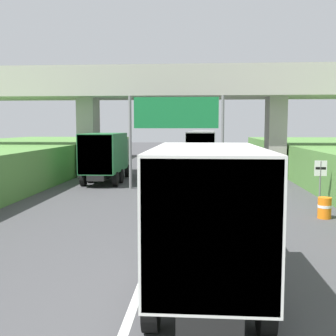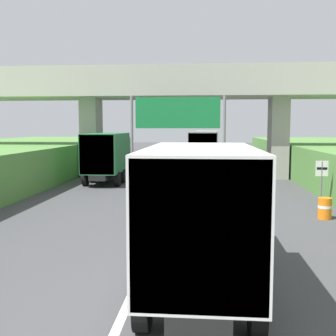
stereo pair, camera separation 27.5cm
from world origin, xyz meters
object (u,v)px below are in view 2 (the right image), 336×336
(speed_limit_sign, at_px, (322,176))
(truck_green, at_px, (109,154))
(truck_black, at_px, (203,150))
(overhead_highway_sign, at_px, (178,120))
(truck_blue, at_px, (207,145))
(truck_silver, at_px, (201,208))
(construction_barrel_2, at_px, (325,208))
(car_red, at_px, (178,150))

(speed_limit_sign, height_order, truck_green, truck_green)
(truck_black, bearing_deg, truck_green, -134.01)
(overhead_highway_sign, xyz_separation_m, truck_blue, (1.90, 19.97, -2.38))
(truck_silver, xyz_separation_m, construction_barrel_2, (5.16, 7.91, -1.47))
(truck_silver, height_order, truck_blue, same)
(truck_black, relative_size, truck_silver, 1.00)
(overhead_highway_sign, bearing_deg, truck_black, 81.40)
(speed_limit_sign, xyz_separation_m, truck_blue, (-5.50, 24.70, 0.46))
(truck_black, bearing_deg, truck_silver, -89.85)
(truck_green, bearing_deg, truck_silver, -70.60)
(truck_black, distance_m, truck_green, 9.46)
(car_red, bearing_deg, truck_black, -80.18)
(truck_green, height_order, construction_barrel_2, truck_green)
(truck_blue, relative_size, car_red, 1.78)
(speed_limit_sign, xyz_separation_m, truck_green, (-12.46, 7.95, 0.46))
(truck_green, bearing_deg, speed_limit_sign, -32.54)
(truck_green, distance_m, truck_blue, 18.14)
(truck_black, bearing_deg, construction_barrel_2, -73.58)
(truck_black, relative_size, construction_barrel_2, 8.11)
(truck_green, bearing_deg, overhead_highway_sign, -32.44)
(speed_limit_sign, xyz_separation_m, car_red, (-9.21, 33.94, -0.62))
(truck_black, xyz_separation_m, car_red, (-3.32, 19.19, -1.08))
(speed_limit_sign, relative_size, truck_green, 0.31)
(car_red, bearing_deg, truck_blue, -68.13)
(speed_limit_sign, distance_m, truck_silver, 12.37)
(truck_silver, bearing_deg, speed_limit_sign, 61.94)
(truck_blue, height_order, car_red, truck_blue)
(car_red, bearing_deg, construction_barrel_2, -76.96)
(truck_green, distance_m, construction_barrel_2, 16.16)
(truck_green, relative_size, construction_barrel_2, 8.11)
(truck_silver, height_order, truck_green, same)
(truck_silver, bearing_deg, truck_black, 90.15)
(truck_blue, xyz_separation_m, car_red, (-3.71, 9.23, -1.08))
(speed_limit_sign, height_order, truck_blue, truck_blue)
(overhead_highway_sign, distance_m, car_red, 29.47)
(overhead_highway_sign, bearing_deg, construction_barrel_2, -48.89)
(speed_limit_sign, distance_m, truck_blue, 25.31)
(overhead_highway_sign, relative_size, truck_blue, 0.81)
(truck_green, bearing_deg, truck_blue, 67.45)
(overhead_highway_sign, bearing_deg, car_red, 93.54)
(truck_black, height_order, construction_barrel_2, truck_black)
(speed_limit_sign, bearing_deg, truck_black, 111.75)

